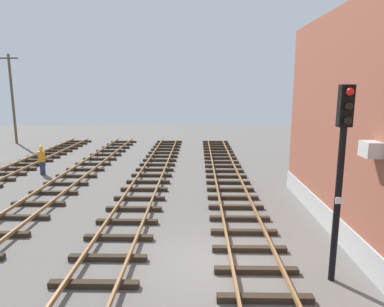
{
  "coord_description": "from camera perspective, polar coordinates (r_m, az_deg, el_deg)",
  "views": [
    {
      "loc": [
        -0.43,
        -10.05,
        5.43
      ],
      "look_at": [
        -0.76,
        8.86,
        1.79
      ],
      "focal_mm": 32.04,
      "sensor_mm": 36.0,
      "label": 1
    }
  ],
  "objects": [
    {
      "name": "utility_pole_far",
      "position": [
        37.91,
        -27.72,
        8.24
      ],
      "size": [
        1.8,
        0.24,
        8.6
      ],
      "color": "brown",
      "rests_on": "ground"
    },
    {
      "name": "signal_mast",
      "position": [
        10.03,
        23.57,
        -1.4
      ],
      "size": [
        0.36,
        0.4,
        5.52
      ],
      "color": "black",
      "rests_on": "ground"
    },
    {
      "name": "track_centre",
      "position": [
        11.72,
        -13.83,
        -16.36
      ],
      "size": [
        2.5,
        49.48,
        0.32
      ],
      "color": "#2D2319",
      "rests_on": "ground"
    },
    {
      "name": "track_worker_foreground",
      "position": [
        23.6,
        -23.71,
        -1.04
      ],
      "size": [
        0.4,
        0.4,
        1.87
      ],
      "color": "#262D4C",
      "rests_on": "ground"
    },
    {
      "name": "track_near_building",
      "position": [
        11.5,
        10.04,
        -16.77
      ],
      "size": [
        2.5,
        49.48,
        0.32
      ],
      "color": "#2D2319",
      "rests_on": "ground"
    },
    {
      "name": "ground_plane",
      "position": [
        11.43,
        3.19,
        -17.49
      ],
      "size": [
        80.0,
        80.0,
        0.0
      ],
      "primitive_type": "plane",
      "color": "#605B56"
    }
  ]
}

